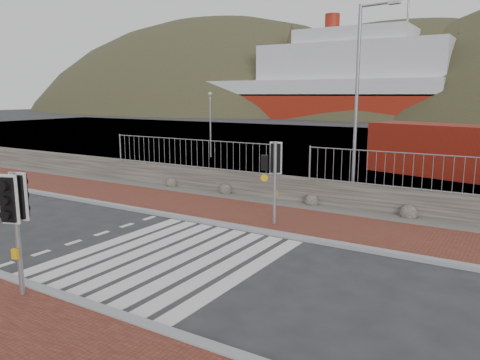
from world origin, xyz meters
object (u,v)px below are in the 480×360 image
Objects in this scene: traffic_signal_far at (274,165)px; shipping_container at (434,149)px; ferry at (315,86)px; streetlight at (360,95)px; traffic_signal_near at (15,209)px.

traffic_signal_far is 12.89m from shipping_container.
ferry reaches higher than traffic_signal_far.
shipping_container is at bearing 93.65° from streetlight.
streetlight is at bearing 57.38° from traffic_signal_near.
traffic_signal_far is at bearing 58.00° from traffic_signal_near.
traffic_signal_near is 7.43m from traffic_signal_far.
shipping_container is at bearing -61.47° from ferry.
streetlight reaches higher than traffic_signal_far.
traffic_signal_near reaches higher than shipping_container.
shipping_container is (1.25, 8.42, -2.70)m from streetlight.
traffic_signal_far is 4.86m from streetlight.
traffic_signal_near is at bearing 57.54° from traffic_signal_far.
streetlight is at bearing -124.13° from traffic_signal_far.
shipping_container is (2.45, 12.64, -0.62)m from traffic_signal_far.
streetlight reaches higher than traffic_signal_near.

